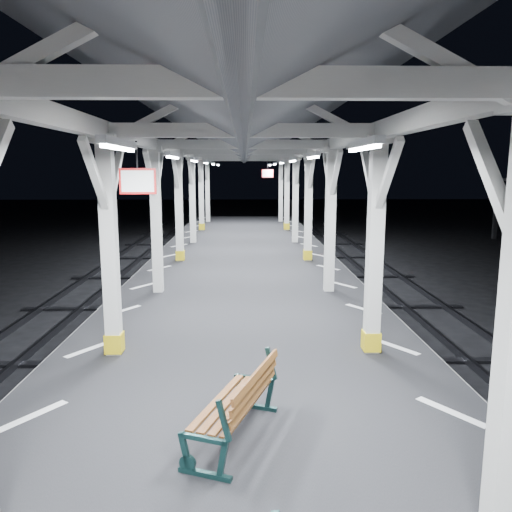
{
  "coord_description": "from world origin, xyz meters",
  "views": [
    {
      "loc": [
        0.03,
        -5.42,
        3.82
      ],
      "look_at": [
        0.24,
        3.92,
        2.2
      ],
      "focal_mm": 35.0,
      "sensor_mm": 36.0,
      "label": 1
    }
  ],
  "objects": [
    {
      "name": "canopy",
      "position": [
        0.0,
        -0.01,
        4.56
      ],
      "size": [
        5.4,
        49.0,
        4.65
      ],
      "color": "beige",
      "rests_on": "platform"
    },
    {
      "name": "hazard_stripes_right",
      "position": [
        2.45,
        0.0,
        1.0
      ],
      "size": [
        1.0,
        48.0,
        0.01
      ],
      "primitive_type": "cube",
      "color": "silver",
      "rests_on": "platform"
    },
    {
      "name": "platform",
      "position": [
        0.0,
        0.0,
        0.5
      ],
      "size": [
        6.0,
        50.0,
        1.0
      ],
      "primitive_type": "cube",
      "color": "black",
      "rests_on": "ground"
    },
    {
      "name": "bench_mid",
      "position": [
        -0.02,
        -0.56,
        1.43
      ],
      "size": [
        1.01,
        1.57,
        0.8
      ],
      "rotation": [
        0.0,
        0.0,
        -0.36
      ],
      "color": "#122F2E",
      "rests_on": "platform"
    },
    {
      "name": "hazard_stripes_left",
      "position": [
        -2.45,
        0.0,
        1.0
      ],
      "size": [
        1.0,
        48.0,
        0.01
      ],
      "primitive_type": "cube",
      "color": "silver",
      "rests_on": "platform"
    },
    {
      "name": "ground",
      "position": [
        0.0,
        0.0,
        0.0
      ],
      "size": [
        120.0,
        120.0,
        0.0
      ],
      "primitive_type": "plane",
      "color": "black",
      "rests_on": "ground"
    }
  ]
}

